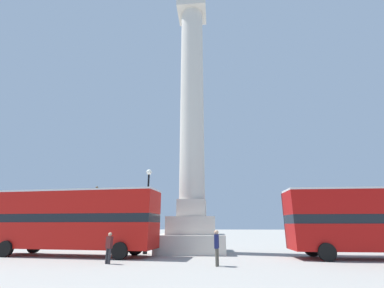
% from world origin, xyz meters
% --- Properties ---
extents(ground_plane, '(200.00, 200.00, 0.00)m').
position_xyz_m(ground_plane, '(0.00, 0.00, 0.00)').
color(ground_plane, '#9E9B93').
extents(monument_column, '(5.03, 5.03, 24.37)m').
position_xyz_m(monument_column, '(0.00, 0.00, 9.23)').
color(monument_column, beige).
rests_on(monument_column, ground_plane).
extents(bus_a, '(10.90, 2.74, 4.21)m').
position_xyz_m(bus_a, '(11.98, -3.32, 2.33)').
color(bus_a, '#A80F0C').
rests_on(bus_a, ground_plane).
extents(bus_b, '(11.54, 3.53, 4.31)m').
position_xyz_m(bus_b, '(-7.79, -3.26, 2.39)').
color(bus_b, '#B7140F').
rests_on(bus_b, ground_plane).
extents(equestrian_statue, '(4.37, 3.87, 5.90)m').
position_xyz_m(equestrian_statue, '(-10.57, 5.24, 1.63)').
color(equestrian_statue, beige).
rests_on(equestrian_statue, ground_plane).
extents(street_lamp, '(0.42, 0.42, 6.14)m').
position_xyz_m(street_lamp, '(-3.24, -1.59, 3.44)').
color(street_lamp, black).
rests_on(street_lamp, ground_plane).
extents(pedestrian_near_lamp, '(0.25, 0.48, 1.73)m').
position_xyz_m(pedestrian_near_lamp, '(1.88, -6.80, 0.98)').
color(pedestrian_near_lamp, '#4C473D').
rests_on(pedestrian_near_lamp, ground_plane).
extents(pedestrian_by_plinth, '(0.44, 0.37, 1.59)m').
position_xyz_m(pedestrian_by_plinth, '(-3.95, -6.54, 0.87)').
color(pedestrian_by_plinth, '#28282D').
rests_on(pedestrian_by_plinth, ground_plane).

